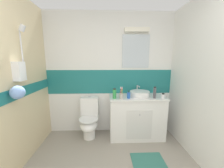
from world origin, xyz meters
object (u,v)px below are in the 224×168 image
sink_basin (140,93)px  toilet (89,119)px  mouthwash_bottle (114,94)px  shampoo_bottle_tall (155,93)px  toothbrush_cup (121,96)px  soap_dispenser (129,95)px  hair_gel_jar (163,96)px

sink_basin → toilet: 1.14m
mouthwash_bottle → shampoo_bottle_tall: (0.74, -0.02, 0.01)m
toilet → shampoo_bottle_tall: size_ratio=3.71×
shampoo_bottle_tall → mouthwash_bottle: bearing=178.8°
toothbrush_cup → mouthwash_bottle: size_ratio=1.18×
mouthwash_bottle → shampoo_bottle_tall: bearing=-1.2°
toilet → shampoo_bottle_tall: shampoo_bottle_tall is taller
sink_basin → soap_dispenser: bearing=-149.8°
toothbrush_cup → mouthwash_bottle: toothbrush_cup is taller
sink_basin → soap_dispenser: 0.28m
soap_dispenser → shampoo_bottle_tall: bearing=-1.9°
toilet → sink_basin: bearing=-0.7°
soap_dispenser → mouthwash_bottle: 0.27m
toothbrush_cup → hair_gel_jar: (0.78, 0.01, -0.02)m
toilet → mouthwash_bottle: (0.50, -0.15, 0.57)m
soap_dispenser → mouthwash_bottle: mouthwash_bottle is taller
sink_basin → toothbrush_cup: (-0.38, -0.17, 0.01)m
toothbrush_cup → mouthwash_bottle: (-0.12, 0.03, 0.03)m
sink_basin → hair_gel_jar: bearing=-22.2°
toothbrush_cup → soap_dispenser: size_ratio=1.45×
sink_basin → toothbrush_cup: size_ratio=1.89×
soap_dispenser → shampoo_bottle_tall: 0.48m
mouthwash_bottle → toilet: bearing=163.0°
mouthwash_bottle → hair_gel_jar: 0.90m
sink_basin → mouthwash_bottle: 0.52m
shampoo_bottle_tall → hair_gel_jar: bearing=-2.6°
toilet → toothbrush_cup: bearing=-16.2°
soap_dispenser → hair_gel_jar: size_ratio=1.58×
soap_dispenser → hair_gel_jar: bearing=-2.1°
hair_gel_jar → shampoo_bottle_tall: (-0.16, 0.01, 0.06)m
toothbrush_cup → shampoo_bottle_tall: toothbrush_cup is taller
toilet → shampoo_bottle_tall: 1.38m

